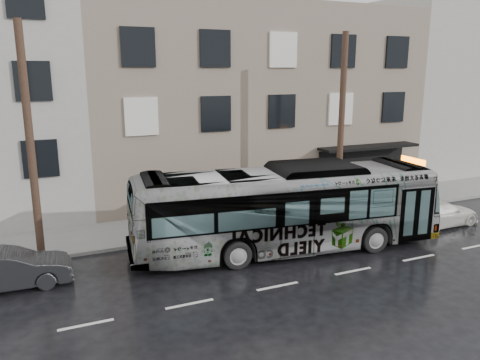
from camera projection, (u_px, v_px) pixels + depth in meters
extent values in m
plane|color=black|center=(248.00, 260.00, 18.53)|extent=(120.00, 120.00, 0.00)
cube|color=gray|center=(207.00, 223.00, 22.90)|extent=(90.00, 3.60, 0.15)
cube|color=gray|center=(238.00, 100.00, 30.56)|extent=(20.00, 12.00, 11.00)
cube|color=#ABA9A2|center=(453.00, 88.00, 37.80)|extent=(18.00, 12.00, 12.00)
cylinder|color=#4A3125|center=(341.00, 127.00, 22.94)|extent=(0.30, 0.30, 9.00)
cylinder|color=#4A3125|center=(30.00, 144.00, 17.52)|extent=(0.30, 0.30, 9.00)
cylinder|color=slate|center=(356.00, 190.00, 24.12)|extent=(0.06, 0.06, 2.40)
imported|color=#B2B2B2|center=(286.00, 208.00, 19.27)|extent=(13.16, 4.56, 3.59)
imported|color=silver|center=(439.00, 213.00, 22.61)|extent=(4.33, 1.92, 1.23)
imported|color=black|center=(8.00, 270.00, 16.01)|extent=(4.20, 1.54, 1.37)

